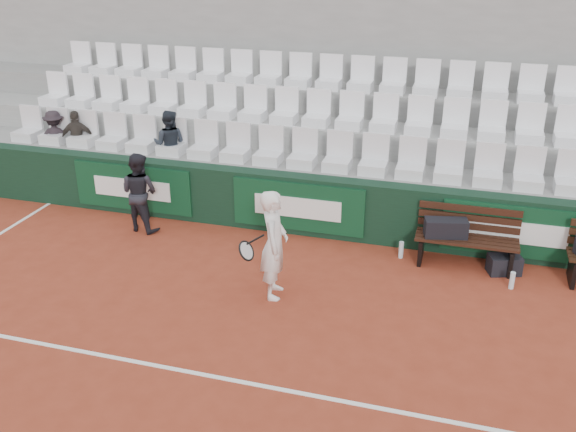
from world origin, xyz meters
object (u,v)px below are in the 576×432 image
object	(u,v)px
water_bottle_far	(512,280)
spectator_a	(52,115)
tennis_player	(274,244)
sports_bag_left	(446,228)
spectator_b	(75,116)
sports_bag_ground	(504,264)
spectator_c	(168,119)
bench_left	(465,252)
ball_kid	(139,192)
water_bottle_near	(401,250)

from	to	relation	value
water_bottle_far	spectator_a	world-z (taller)	spectator_a
water_bottle_far	tennis_player	distance (m)	3.42
water_bottle_far	spectator_a	xyz separation A→B (m)	(-8.28, 1.48, 1.39)
sports_bag_left	spectator_b	distance (m)	6.95
sports_bag_ground	spectator_a	xyz separation A→B (m)	(-8.18, 1.04, 1.38)
sports_bag_ground	spectator_b	size ratio (longest dim) A/B	0.43
sports_bag_ground	spectator_c	world-z (taller)	spectator_c
bench_left	spectator_b	world-z (taller)	spectator_b
ball_kid	spectator_b	distance (m)	2.34
sports_bag_left	water_bottle_near	distance (m)	0.78
sports_bag_left	tennis_player	xyz separation A→B (m)	(-2.19, -1.60, 0.19)
spectator_a	sports_bag_left	bearing A→B (deg)	147.50
sports_bag_left	water_bottle_far	xyz separation A→B (m)	(0.99, -0.52, -0.46)
ball_kid	spectator_b	xyz separation A→B (m)	(-1.85, 1.15, 0.86)
spectator_b	spectator_a	bearing A→B (deg)	-23.62
bench_left	spectator_a	xyz separation A→B (m)	(-7.61, 0.96, 1.30)
tennis_player	spectator_a	xyz separation A→B (m)	(-5.11, 2.57, 0.75)
spectator_b	spectator_c	size ratio (longest dim) A/B	0.88
ball_kid	water_bottle_near	bearing A→B (deg)	-166.97
bench_left	spectator_c	xyz separation A→B (m)	(-5.25, 0.96, 1.39)
water_bottle_near	bench_left	bearing A→B (deg)	0.88
tennis_player	ball_kid	xyz separation A→B (m)	(-2.78, 1.42, -0.10)
bench_left	water_bottle_near	bearing A→B (deg)	-179.12
spectator_b	spectator_c	world-z (taller)	spectator_c
sports_bag_left	spectator_a	bearing A→B (deg)	172.48
sports_bag_ground	ball_kid	world-z (taller)	ball_kid
sports_bag_left	ball_kid	distance (m)	4.97
sports_bag_left	ball_kid	xyz separation A→B (m)	(-4.97, -0.19, 0.09)
tennis_player	spectator_b	distance (m)	5.35
sports_bag_ground	ball_kid	distance (m)	5.88
bench_left	water_bottle_far	distance (m)	0.85
bench_left	sports_bag_ground	bearing A→B (deg)	-7.73
spectator_c	spectator_b	bearing A→B (deg)	-9.36
bench_left	spectator_a	bearing A→B (deg)	172.80
water_bottle_far	ball_kid	xyz separation A→B (m)	(-5.96, 0.33, 0.55)
sports_bag_ground	sports_bag_left	bearing A→B (deg)	175.10
bench_left	tennis_player	world-z (taller)	tennis_player
sports_bag_left	water_bottle_far	distance (m)	1.21
ball_kid	spectator_b	world-z (taller)	spectator_b
water_bottle_far	tennis_player	size ratio (longest dim) A/B	0.17
water_bottle_near	spectator_c	distance (m)	4.66
bench_left	water_bottle_far	world-z (taller)	bench_left
ball_kid	spectator_c	xyz separation A→B (m)	(0.03, 1.15, 0.94)
sports_bag_left	sports_bag_ground	world-z (taller)	sports_bag_left
spectator_a	spectator_b	size ratio (longest dim) A/B	0.97
water_bottle_far	spectator_b	xyz separation A→B (m)	(-7.81, 1.48, 1.41)
sports_bag_ground	tennis_player	distance (m)	3.49
ball_kid	spectator_b	bearing A→B (deg)	-21.20
ball_kid	spectator_a	xyz separation A→B (m)	(-2.33, 1.15, 0.85)
sports_bag_ground	ball_kid	xyz separation A→B (m)	(-5.86, -0.11, 0.53)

